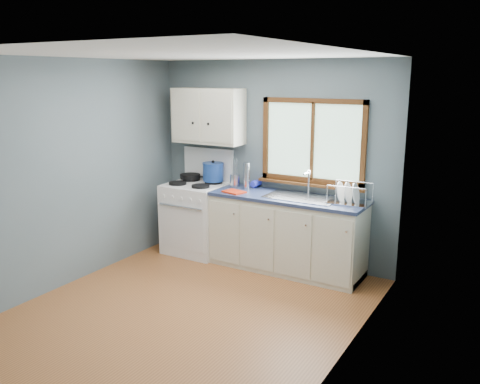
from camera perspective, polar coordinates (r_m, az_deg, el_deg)
The scene contains 19 objects.
floor at distance 5.29m, azimuth -5.55°, elevation -13.14°, with size 3.20×3.60×0.02m, color #9C5B2E.
ceiling at distance 4.75m, azimuth -6.24°, elevation 15.28°, with size 3.20×3.60×0.02m, color white.
wall_back at distance 6.39m, azimuth 3.75°, elevation 3.40°, with size 3.20×0.02×2.50m, color slate.
wall_front at distance 3.62m, azimuth -23.05°, elevation -5.22°, with size 3.20×0.02×2.50m, color slate.
wall_left at distance 5.95m, azimuth -18.52°, elevation 2.01°, with size 0.02×3.60×2.50m, color slate.
wall_right at distance 4.15m, azimuth 12.42°, elevation -2.21°, with size 0.02×3.60×2.50m, color slate.
gas_range at distance 6.75m, azimuth -4.88°, elevation -2.68°, with size 0.76×0.69×1.36m.
base_cabinets at distance 6.16m, azimuth 5.26°, elevation -5.06°, with size 1.85×0.60×0.88m.
countertop at distance 6.02m, azimuth 5.35°, elevation -0.62°, with size 1.89×0.64×0.04m, color #1E2945.
sink at distance 5.96m, azimuth 6.91°, elevation -1.21°, with size 0.84×0.46×0.44m.
window at distance 6.10m, azimuth 8.13°, elevation 4.98°, with size 1.36×0.10×1.03m.
upper_cabinets at distance 6.59m, azimuth -3.61°, elevation 8.52°, with size 0.95×0.35×0.70m.
skillet at distance 6.84m, azimuth -5.59°, elevation 1.78°, with size 0.43×0.33×0.05m.
stockpot at distance 6.63m, azimuth -3.03°, elevation 2.30°, with size 0.37×0.37×0.27m.
utensil_crock at distance 6.46m, azimuth -0.56°, elevation 1.32°, with size 0.16×0.16×0.41m.
thermos at distance 6.33m, azimuth 0.77°, elevation 1.83°, with size 0.08×0.08×0.33m, color silver.
soap_bottle at distance 6.36m, azimuth 1.45°, elevation 1.51°, with size 0.10×0.10×0.25m, color #272FBD.
dish_towel at distance 6.16m, azimuth -0.68°, elevation 0.02°, with size 0.26×0.19×0.02m, color red.
dish_rack at distance 5.78m, azimuth 12.14°, elevation -0.62°, with size 0.46×0.36×0.23m.
Camera 1 is at (2.82, -3.82, 2.32)m, focal length 38.00 mm.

